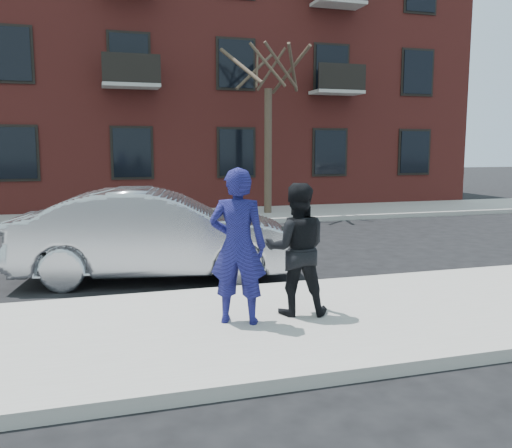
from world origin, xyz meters
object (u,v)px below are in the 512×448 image
object	(u,v)px
silver_sedan	(157,234)
man_hoodie	(238,246)
man_peacoat	(296,249)
street_tree	(268,52)

from	to	relation	value
silver_sedan	man_hoodie	distance (m)	3.35
man_hoodie	man_peacoat	bearing A→B (deg)	-146.59
street_tree	silver_sedan	xyz separation A→B (m)	(-4.70, -7.93, -4.70)
man_hoodie	man_peacoat	xyz separation A→B (m)	(0.85, 0.14, -0.11)
man_hoodie	silver_sedan	bearing A→B (deg)	-54.74
street_tree	silver_sedan	size ratio (longest dim) A/B	1.36
man_peacoat	silver_sedan	bearing A→B (deg)	-48.48
street_tree	man_hoodie	bearing A→B (deg)	-109.87
street_tree	man_hoodie	xyz separation A→B (m)	(-4.05, -11.21, -4.38)
man_hoodie	street_tree	bearing A→B (deg)	-85.89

